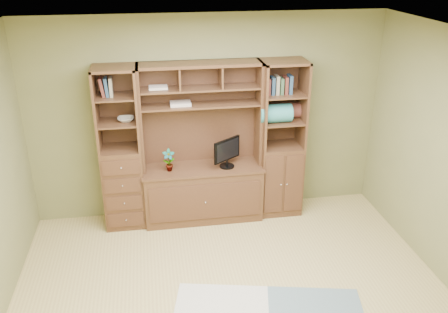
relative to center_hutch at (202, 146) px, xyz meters
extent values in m
cube|color=tan|center=(0.11, -1.73, -1.02)|extent=(4.60, 4.10, 0.04)
cube|color=white|center=(0.11, -1.73, 1.58)|extent=(4.60, 4.10, 0.04)
cube|color=olive|center=(0.11, 0.27, 0.28)|extent=(4.50, 0.04, 2.60)
cube|color=#4A2D1A|center=(0.00, 0.00, 0.00)|extent=(1.54, 0.53, 2.05)
cube|color=#4A2D1A|center=(-1.00, 0.04, 0.00)|extent=(0.50, 0.45, 2.05)
cube|color=#4A2D1A|center=(1.02, 0.04, 0.00)|extent=(0.55, 0.45, 2.05)
cube|color=black|center=(0.31, -0.03, -0.03)|extent=(0.46, 0.40, 0.52)
imported|color=#B76C3E|center=(-0.42, -0.03, -0.15)|extent=(0.15, 0.10, 0.29)
cube|color=beige|center=(-0.24, 0.09, 0.54)|extent=(0.25, 0.18, 0.04)
imported|color=beige|center=(-0.91, 0.04, 0.39)|extent=(0.19, 0.19, 0.05)
cube|color=teal|center=(0.92, -0.01, 0.38)|extent=(0.40, 0.23, 0.23)
cube|color=brown|center=(1.16, 0.12, 0.36)|extent=(0.35, 0.19, 0.19)
camera|label=1|loc=(-0.62, -5.42, 2.27)|focal=38.00mm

